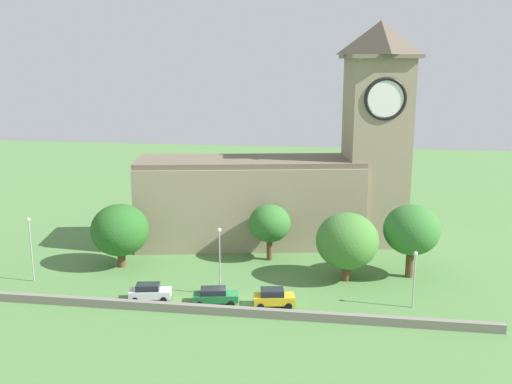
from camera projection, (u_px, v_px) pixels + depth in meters
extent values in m
plane|color=#517F42|center=(254.00, 256.00, 75.44)|extent=(200.00, 200.00, 0.00)
cube|color=gray|center=(250.00, 204.00, 80.08)|extent=(32.00, 15.43, 11.26)
cube|color=#675C4A|center=(249.00, 161.00, 78.75)|extent=(31.86, 14.66, 0.70)
cube|color=gray|center=(375.00, 153.00, 79.24)|extent=(9.31, 9.31, 25.32)
cube|color=#736753|center=(380.00, 57.00, 76.37)|extent=(10.80, 10.80, 0.50)
pyramid|color=brown|center=(381.00, 38.00, 75.83)|extent=(9.77, 9.77, 4.37)
cylinder|color=white|center=(386.00, 99.00, 73.62)|extent=(5.02, 1.08, 5.09)
torus|color=black|center=(386.00, 99.00, 73.62)|extent=(5.53, 1.50, 5.54)
cylinder|color=white|center=(407.00, 97.00, 77.72)|extent=(1.08, 5.02, 5.09)
torus|color=black|center=(407.00, 97.00, 77.72)|extent=(1.50, 5.53, 5.54)
cube|color=gray|center=(227.00, 311.00, 57.93)|extent=(53.32, 0.70, 0.90)
cube|color=silver|center=(150.00, 293.00, 61.53)|extent=(4.64, 2.50, 0.83)
cube|color=#1E232B|center=(148.00, 287.00, 61.35)|extent=(2.70, 1.93, 0.66)
cylinder|color=black|center=(165.00, 294.00, 62.51)|extent=(0.71, 0.43, 0.67)
cylinder|color=black|center=(164.00, 300.00, 60.85)|extent=(0.71, 0.43, 0.67)
cylinder|color=black|center=(138.00, 294.00, 62.39)|extent=(0.71, 0.43, 0.67)
cylinder|color=black|center=(135.00, 300.00, 60.73)|extent=(0.71, 0.43, 0.67)
cube|color=#1E6B38|center=(216.00, 297.00, 60.75)|extent=(5.02, 2.76, 0.76)
cube|color=#1E232B|center=(213.00, 291.00, 60.58)|extent=(2.93, 2.13, 0.60)
cylinder|color=black|center=(231.00, 296.00, 61.82)|extent=(0.66, 0.45, 0.61)
cylinder|color=black|center=(231.00, 304.00, 60.02)|extent=(0.66, 0.45, 0.61)
cylinder|color=black|center=(201.00, 297.00, 61.65)|extent=(0.66, 0.45, 0.61)
cylinder|color=black|center=(200.00, 304.00, 59.85)|extent=(0.66, 0.45, 0.61)
cube|color=gold|center=(274.00, 299.00, 59.99)|extent=(4.52, 2.59, 0.86)
cube|color=#1E232B|center=(272.00, 292.00, 59.81)|extent=(2.64, 2.02, 0.68)
cylinder|color=black|center=(287.00, 299.00, 61.03)|extent=(0.74, 0.45, 0.69)
cylinder|color=black|center=(289.00, 306.00, 59.25)|extent=(0.74, 0.45, 0.69)
cylinder|color=black|center=(260.00, 300.00, 60.92)|extent=(0.74, 0.45, 0.69)
cylinder|color=black|center=(261.00, 307.00, 59.14)|extent=(0.74, 0.45, 0.69)
cylinder|color=#9EA0A5|center=(32.00, 252.00, 66.16)|extent=(0.14, 0.14, 7.20)
sphere|color=#F4EFCC|center=(29.00, 220.00, 65.31)|extent=(0.44, 0.44, 0.44)
cylinder|color=#9EA0A5|center=(220.00, 264.00, 62.28)|extent=(0.14, 0.14, 7.15)
sphere|color=#F4EFCC|center=(219.00, 230.00, 61.44)|extent=(0.44, 0.44, 0.44)
cylinder|color=#9EA0A5|center=(414.00, 282.00, 59.16)|extent=(0.14, 0.14, 5.67)
sphere|color=#F4EFCC|center=(416.00, 254.00, 58.49)|extent=(0.44, 0.44, 0.44)
cylinder|color=brown|center=(270.00, 249.00, 73.90)|extent=(0.75, 0.75, 2.87)
ellipsoid|color=#33702D|center=(270.00, 223.00, 73.14)|extent=(5.33, 5.33, 4.80)
cylinder|color=brown|center=(122.00, 258.00, 71.54)|extent=(0.99, 0.99, 2.07)
ellipsoid|color=#286023|center=(120.00, 230.00, 70.72)|extent=(7.10, 7.10, 6.39)
cylinder|color=brown|center=(346.00, 272.00, 67.04)|extent=(1.01, 1.01, 2.10)
ellipsoid|color=#427A33|center=(347.00, 241.00, 66.20)|extent=(7.23, 7.23, 6.50)
cylinder|color=brown|center=(410.00, 263.00, 67.94)|extent=(0.92, 0.92, 3.36)
ellipsoid|color=#33702D|center=(412.00, 230.00, 67.02)|extent=(6.55, 6.55, 5.90)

